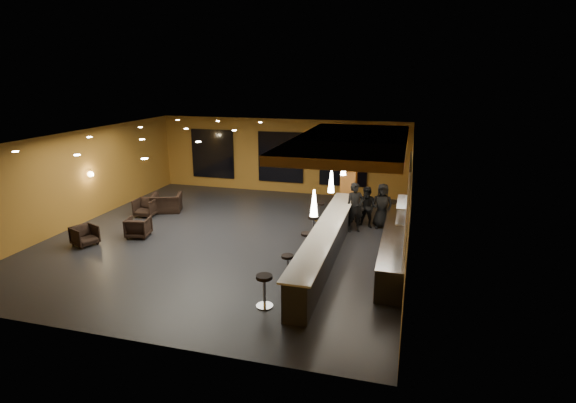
% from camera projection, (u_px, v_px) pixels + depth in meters
% --- Properties ---
extents(floor, '(12.00, 13.00, 0.10)m').
position_uv_depth(floor, '(230.00, 238.00, 15.79)').
color(floor, black).
rests_on(floor, ground).
extents(ceiling, '(12.00, 13.00, 0.10)m').
position_uv_depth(ceiling, '(226.00, 136.00, 14.80)').
color(ceiling, black).
extents(wall_back, '(12.00, 0.10, 3.50)m').
position_uv_depth(wall_back, '(281.00, 156.00, 21.37)').
color(wall_back, '#9F6A23').
rests_on(wall_back, floor).
extents(wall_front, '(12.00, 0.10, 3.50)m').
position_uv_depth(wall_front, '(104.00, 264.00, 9.23)').
color(wall_front, '#9F6A23').
rests_on(wall_front, floor).
extents(wall_left, '(0.10, 13.00, 3.50)m').
position_uv_depth(wall_left, '(78.00, 178.00, 16.84)').
color(wall_left, '#9F6A23').
rests_on(wall_left, floor).
extents(wall_right, '(0.10, 13.00, 3.50)m').
position_uv_depth(wall_right, '(411.00, 201.00, 13.76)').
color(wall_right, '#9F6A23').
rests_on(wall_right, floor).
extents(wood_soffit, '(3.60, 8.00, 0.28)m').
position_uv_depth(wood_soffit, '(351.00, 142.00, 14.76)').
color(wood_soffit, '#99632C').
rests_on(wood_soffit, ceiling).
extents(window_left, '(2.20, 0.06, 2.40)m').
position_uv_depth(window_left, '(213.00, 154.00, 22.17)').
color(window_left, black).
rests_on(window_left, wall_back).
extents(window_center, '(2.20, 0.06, 2.40)m').
position_uv_depth(window_center, '(281.00, 157.00, 21.28)').
color(window_center, black).
rests_on(window_center, wall_back).
extents(window_right, '(2.20, 0.06, 2.40)m').
position_uv_depth(window_right, '(343.00, 160.00, 20.52)').
color(window_right, black).
rests_on(window_right, wall_back).
extents(tile_backsplash, '(0.06, 3.20, 2.40)m').
position_uv_depth(tile_backsplash, '(408.00, 202.00, 12.78)').
color(tile_backsplash, white).
rests_on(tile_backsplash, wall_right).
extents(bar_counter, '(0.60, 8.00, 1.00)m').
position_uv_depth(bar_counter, '(327.00, 243.00, 13.78)').
color(bar_counter, black).
rests_on(bar_counter, floor).
extents(bar_top, '(0.78, 8.10, 0.05)m').
position_uv_depth(bar_top, '(327.00, 227.00, 13.64)').
color(bar_top, beige).
rests_on(bar_top, bar_counter).
extents(prep_counter, '(0.70, 6.00, 0.86)m').
position_uv_depth(prep_counter, '(394.00, 246.00, 13.76)').
color(prep_counter, black).
rests_on(prep_counter, floor).
extents(prep_top, '(0.72, 6.00, 0.03)m').
position_uv_depth(prep_top, '(395.00, 232.00, 13.63)').
color(prep_top, silver).
rests_on(prep_top, prep_counter).
extents(wall_shelf_lower, '(0.30, 1.50, 0.03)m').
position_uv_depth(wall_shelf_lower, '(402.00, 217.00, 12.74)').
color(wall_shelf_lower, silver).
rests_on(wall_shelf_lower, wall_right).
extents(wall_shelf_upper, '(0.30, 1.50, 0.03)m').
position_uv_depth(wall_shelf_upper, '(403.00, 202.00, 12.62)').
color(wall_shelf_upper, silver).
rests_on(wall_shelf_upper, wall_right).
extents(column, '(0.60, 0.60, 3.50)m').
position_uv_depth(column, '(349.00, 173.00, 17.71)').
color(column, '#A46024').
rests_on(column, floor).
extents(wall_sconce, '(0.22, 0.22, 0.22)m').
position_uv_depth(wall_sconce, '(91.00, 174.00, 17.25)').
color(wall_sconce, '#FFE5B2').
rests_on(wall_sconce, wall_left).
extents(pendant_0, '(0.20, 0.20, 0.70)m').
position_uv_depth(pendant_0, '(314.00, 203.00, 11.42)').
color(pendant_0, white).
rests_on(pendant_0, wood_soffit).
extents(pendant_1, '(0.20, 0.20, 0.70)m').
position_uv_depth(pendant_1, '(331.00, 181.00, 13.74)').
color(pendant_1, white).
rests_on(pendant_1, wood_soffit).
extents(pendant_2, '(0.20, 0.20, 0.70)m').
position_uv_depth(pendant_2, '(343.00, 166.00, 16.06)').
color(pendant_2, white).
rests_on(pendant_2, wood_soffit).
extents(staff_a, '(0.77, 0.65, 1.80)m').
position_uv_depth(staff_a, '(355.00, 207.00, 16.09)').
color(staff_a, black).
rests_on(staff_a, floor).
extents(staff_b, '(0.86, 0.74, 1.55)m').
position_uv_depth(staff_b, '(367.00, 207.00, 16.53)').
color(staff_b, black).
rests_on(staff_b, floor).
extents(staff_c, '(0.85, 0.58, 1.67)m').
position_uv_depth(staff_c, '(382.00, 206.00, 16.52)').
color(staff_c, black).
rests_on(staff_c, floor).
extents(armchair_a, '(0.94, 0.93, 0.66)m').
position_uv_depth(armchair_a, '(85.00, 236.00, 14.93)').
color(armchair_a, black).
rests_on(armchair_a, floor).
extents(armchair_b, '(0.90, 0.91, 0.70)m').
position_uv_depth(armchair_b, '(138.00, 227.00, 15.68)').
color(armchair_b, black).
rests_on(armchair_b, floor).
extents(armchair_c, '(0.82, 0.84, 0.72)m').
position_uv_depth(armchair_c, '(146.00, 207.00, 17.96)').
color(armchair_c, black).
rests_on(armchair_c, floor).
extents(armchair_d, '(1.46, 1.37, 0.77)m').
position_uv_depth(armchair_d, '(167.00, 203.00, 18.51)').
color(armchair_d, black).
rests_on(armchair_d, floor).
extents(bar_stool_0, '(0.42, 0.42, 0.83)m').
position_uv_depth(bar_stool_0, '(264.00, 287.00, 10.91)').
color(bar_stool_0, silver).
rests_on(bar_stool_0, floor).
extents(bar_stool_1, '(0.36, 0.36, 0.72)m').
position_uv_depth(bar_stool_1, '(288.00, 264.00, 12.41)').
color(bar_stool_1, silver).
rests_on(bar_stool_1, floor).
extents(bar_stool_2, '(0.37, 0.37, 0.74)m').
position_uv_depth(bar_stool_2, '(307.00, 241.00, 14.07)').
color(bar_stool_2, silver).
rests_on(bar_stool_2, floor).
extents(bar_stool_3, '(0.39, 0.39, 0.78)m').
position_uv_depth(bar_stool_3, '(313.00, 224.00, 15.55)').
color(bar_stool_3, silver).
rests_on(bar_stool_3, floor).
extents(bar_stool_4, '(0.38, 0.38, 0.74)m').
position_uv_depth(bar_stool_4, '(319.00, 209.00, 17.30)').
color(bar_stool_4, silver).
rests_on(bar_stool_4, floor).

